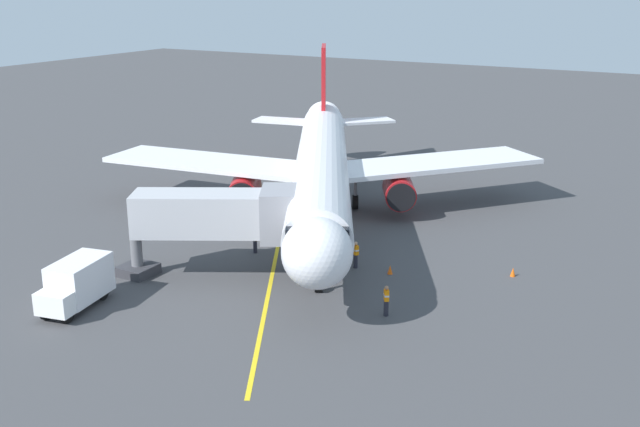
# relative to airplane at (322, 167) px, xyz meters

# --- Properties ---
(ground_plane) EXTENTS (220.00, 220.00, 0.00)m
(ground_plane) POSITION_rel_airplane_xyz_m (-1.33, 0.75, -4.00)
(ground_plane) COLOR #424244
(apron_lead_in_line) EXTENTS (19.28, 35.27, 0.01)m
(apron_lead_in_line) POSITION_rel_airplane_xyz_m (-0.13, 6.25, -4.00)
(apron_lead_in_line) COLOR yellow
(apron_lead_in_line) RESTS_ON ground
(airplane) EXTENTS (31.18, 37.01, 11.50)m
(airplane) POSITION_rel_airplane_xyz_m (0.00, 0.00, 0.00)
(airplane) COLOR white
(airplane) RESTS_ON ground
(jet_bridge) EXTENTS (10.90, 7.51, 5.40)m
(jet_bridge) POSITION_rel_airplane_xyz_m (-0.66, 12.48, -0.24)
(jet_bridge) COLOR #B7B7BC
(jet_bridge) RESTS_ON ground
(ground_crew_marshaller) EXTENTS (0.43, 0.47, 1.71)m
(ground_crew_marshaller) POSITION_rel_airplane_xyz_m (-11.27, 13.17, -3.12)
(ground_crew_marshaller) COLOR #23232D
(ground_crew_marshaller) RESTS_ON ground
(ground_crew_wing_walker) EXTENTS (0.47, 0.42, 1.71)m
(ground_crew_wing_walker) POSITION_rel_airplane_xyz_m (-6.71, 7.70, -3.12)
(ground_crew_wing_walker) COLOR #23232D
(ground_crew_wing_walker) RESTS_ON ground
(ground_crew_loader) EXTENTS (0.41, 0.27, 1.71)m
(ground_crew_loader) POSITION_rel_airplane_xyz_m (0.23, 8.49, -3.12)
(ground_crew_loader) COLOR #23232D
(ground_crew_loader) RESTS_ON ground
(box_truck_near_nose) EXTENTS (2.78, 4.89, 2.62)m
(box_truck_near_nose) POSITION_rel_airplane_xyz_m (3.81, 20.44, -2.62)
(box_truck_near_nose) COLOR white
(box_truck_near_nose) RESTS_ON ground
(safety_cone_nose_left) EXTENTS (0.32, 0.32, 0.55)m
(safety_cone_nose_left) POSITION_rel_airplane_xyz_m (-9.00, 7.58, -3.73)
(safety_cone_nose_left) COLOR #F2590F
(safety_cone_nose_left) RESTS_ON ground
(safety_cone_nose_right) EXTENTS (0.32, 0.32, 0.55)m
(safety_cone_nose_right) POSITION_rel_airplane_xyz_m (-15.62, 4.32, -3.73)
(safety_cone_nose_right) COLOR #F2590F
(safety_cone_nose_right) RESTS_ON ground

